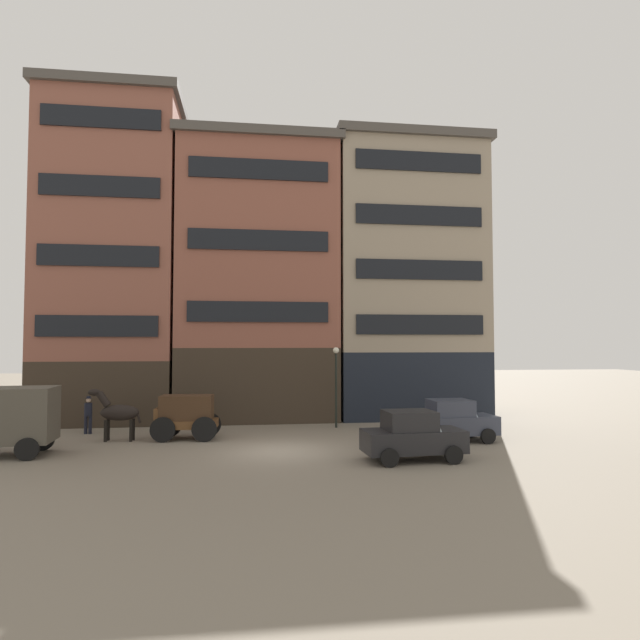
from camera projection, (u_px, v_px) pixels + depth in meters
ground_plane at (279, 451)px, 21.08m from camera, size 120.00×120.00×0.00m
building_far_left at (113, 256)px, 29.73m from camera, size 7.69×5.74×18.44m
building_center_left at (258, 278)px, 30.76m from camera, size 9.43×5.74×16.16m
building_center_right at (406, 277)px, 31.95m from camera, size 9.17×5.74×16.62m
cargo_wagon at (186, 414)px, 23.66m from camera, size 3.00×1.71×1.98m
draft_horse at (117, 412)px, 23.28m from camera, size 2.35×0.73×2.30m
sedan_dark at (453, 420)px, 23.18m from camera, size 3.77×2.00×1.83m
sedan_light at (412, 436)px, 19.36m from camera, size 3.79×2.04×1.83m
pedestrian_officer at (88, 413)px, 25.08m from camera, size 0.47×0.47×1.79m
streetlamp_curbside at (336, 375)px, 27.07m from camera, size 0.32×0.32×4.12m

